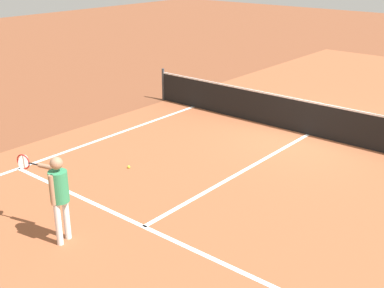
% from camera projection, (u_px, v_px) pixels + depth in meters
% --- Properties ---
extents(ground_plane, '(60.00, 60.00, 0.00)m').
position_uv_depth(ground_plane, '(308.00, 135.00, 13.74)').
color(ground_plane, brown).
extents(court_surface_inbounds, '(10.62, 24.40, 0.00)m').
position_uv_depth(court_surface_inbounds, '(308.00, 135.00, 13.74)').
color(court_surface_inbounds, '#9E5433').
rests_on(court_surface_inbounds, ground_plane).
extents(line_sideline_left, '(0.10, 11.89, 0.01)m').
position_uv_depth(line_sideline_left, '(35.00, 162.00, 11.92)').
color(line_sideline_left, white).
rests_on(line_sideline_left, ground_plane).
extents(line_service_near, '(8.22, 0.10, 0.01)m').
position_uv_depth(line_service_near, '(144.00, 227.00, 9.15)').
color(line_service_near, white).
rests_on(line_service_near, ground_plane).
extents(line_center_service, '(0.10, 6.40, 0.01)m').
position_uv_depth(line_center_service, '(242.00, 171.00, 11.44)').
color(line_center_service, white).
rests_on(line_center_service, ground_plane).
extents(net, '(10.95, 0.09, 1.07)m').
position_uv_depth(net, '(309.00, 118.00, 13.56)').
color(net, '#33383D').
rests_on(net, ground_plane).
extents(player_near, '(1.20, 0.41, 1.59)m').
position_uv_depth(player_near, '(58.00, 190.00, 8.36)').
color(player_near, white).
rests_on(player_near, ground_plane).
extents(tennis_ball_mid_court, '(0.07, 0.07, 0.07)m').
position_uv_depth(tennis_ball_mid_court, '(129.00, 167.00, 11.60)').
color(tennis_ball_mid_court, '#CCE033').
rests_on(tennis_ball_mid_court, ground_plane).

